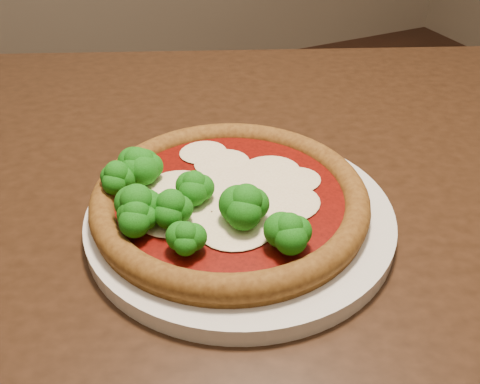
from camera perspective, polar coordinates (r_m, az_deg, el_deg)
name	(u,v)px	position (r m, az deg, el deg)	size (l,w,h in m)	color
dining_table	(272,257)	(0.66, 3.42, -6.93)	(1.34, 1.20, 0.75)	black
plate	(240,217)	(0.54, 0.00, -2.65)	(0.31, 0.31, 0.02)	silver
pizza	(220,197)	(0.53, -2.14, -0.56)	(0.28, 0.28, 0.06)	brown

